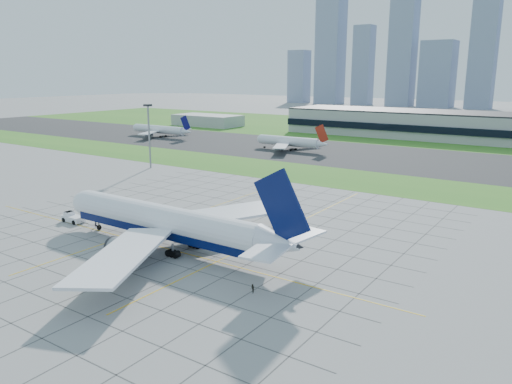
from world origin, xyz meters
TOP-DOWN VIEW (x-y plane):
  - ground at (0.00, 0.00)m, footprint 1400.00×1400.00m
  - grass_median at (0.00, 90.00)m, footprint 700.00×35.00m
  - asphalt_taxiway at (0.00, 145.00)m, footprint 700.00×75.00m
  - grass_far at (0.00, 255.00)m, footprint 700.00×145.00m
  - apron_markings at (0.43, 11.09)m, footprint 120.00×130.00m
  - terminal at (40.00, 229.87)m, footprint 260.00×43.00m
  - service_block at (-160.00, 210.00)m, footprint 50.00×25.00m
  - light_mast at (-70.00, 65.00)m, footprint 2.50×2.50m
  - city_skyline at (-8.71, 520.00)m, footprint 523.00×32.40m
  - airliner at (3.64, -1.45)m, footprint 66.40×67.34m
  - pushback_tug at (-30.46, -0.92)m, footprint 9.16×3.24m
  - crew_near at (-21.48, -0.74)m, footprint 0.70×0.66m
  - crew_far at (32.49, -10.22)m, footprint 1.00×0.98m
  - distant_jet_0 at (-140.78, 141.44)m, footprint 44.81×42.66m
  - distant_jet_1 at (-47.25, 138.09)m, footprint 38.19×42.66m

SIDE VIEW (x-z plane):
  - ground at x=0.00m, z-range 0.00..0.00m
  - apron_markings at x=0.43m, z-range 0.00..0.03m
  - grass_median at x=0.00m, z-range 0.00..0.04m
  - grass_far at x=0.00m, z-range 0.00..0.04m
  - asphalt_taxiway at x=0.00m, z-range 0.01..0.05m
  - crew_near at x=-21.48m, z-range 0.00..1.61m
  - crew_far at x=32.49m, z-range 0.00..1.63m
  - pushback_tug at x=-30.46m, z-range -0.14..2.41m
  - service_block at x=-160.00m, z-range 0.00..8.00m
  - distant_jet_1 at x=-47.25m, z-range -2.55..11.52m
  - distant_jet_0 at x=-140.78m, z-range -2.55..11.53m
  - airliner at x=3.64m, z-range -4.74..16.18m
  - terminal at x=40.00m, z-range -0.01..15.79m
  - light_mast at x=-70.00m, z-range 3.38..28.98m
  - city_skyline at x=-8.71m, z-range -20.91..139.09m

